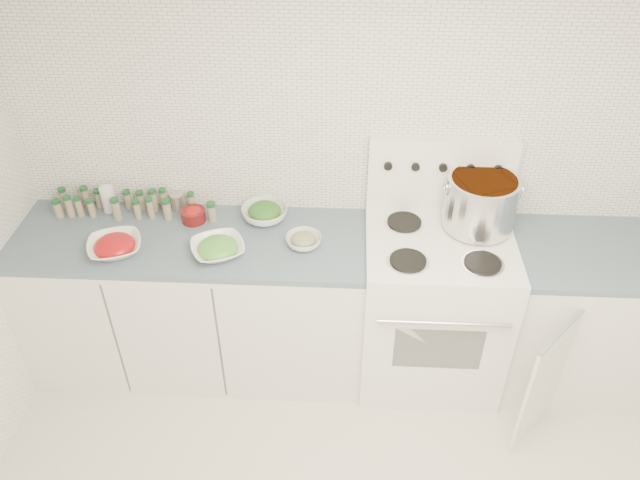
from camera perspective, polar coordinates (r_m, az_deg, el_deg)
The scene contains 13 objects.
room_walls at distance 1.87m, azimuth 2.35°, elevation -6.73°, with size 3.54×3.04×2.52m.
counter_left at distance 3.59m, azimuth -11.07°, elevation -5.54°, with size 1.85×0.62×0.90m.
stove at distance 3.50m, azimuth 10.20°, elevation -5.79°, with size 0.76×0.70×1.36m.
counter_right at distance 3.73m, azimuth 22.79°, elevation -6.40°, with size 0.89×0.92×0.90m.
stock_pot at distance 3.27m, azimuth 14.49°, elevation 3.52°, with size 0.39×0.36×0.28m.
bowl_tomato at distance 3.29m, azimuth -18.27°, elevation -0.53°, with size 0.34×0.34×0.09m.
bowl_snowpea at distance 3.15m, azimuth -9.33°, elevation -0.75°, with size 0.34×0.34×0.09m.
bowl_broccoli at distance 3.36m, azimuth -5.08°, elevation 2.52°, with size 0.30×0.30×0.10m.
bowl_zucchini at distance 3.17m, azimuth -1.50°, elevation -0.03°, with size 0.23×0.23×0.07m.
bowl_pepper at distance 3.41m, azimuth -11.51°, elevation 2.30°, with size 0.13×0.13×0.08m.
salt_canister at distance 3.59m, azimuth -18.79°, elevation 3.56°, with size 0.07×0.07×0.15m, color white.
tin_can at distance 3.51m, azimuth -12.90°, elevation 3.42°, with size 0.07×0.07×0.10m, color #B0A495.
spice_cluster at distance 3.54m, azimuth -17.43°, elevation 3.15°, with size 0.88×0.16×0.13m.
Camera 1 is at (-0.01, -1.34, 2.87)m, focal length 35.00 mm.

